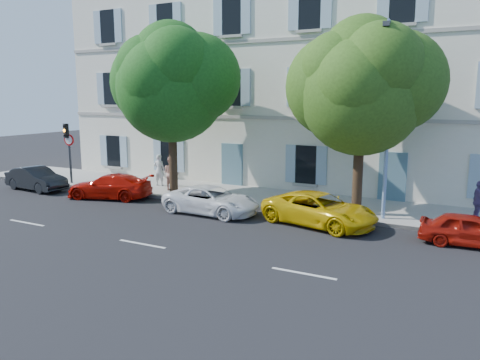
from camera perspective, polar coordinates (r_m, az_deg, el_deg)
The scene contains 17 objects.
ground at distance 20.06m, azimuth -4.56°, elevation -4.66°, with size 90.00×90.00×0.00m, color black.
sidewalk at distance 23.82m, azimuth 1.14°, elevation -2.07°, with size 36.00×4.50×0.15m, color #A09E96.
kerb at distance 21.95m, azimuth -1.39°, elevation -3.12°, with size 36.00×0.16×0.16m, color #9E998E.
building at distance 28.55m, azimuth 6.46°, elevation 11.87°, with size 28.00×7.00×12.00m, color silver.
car_dark_sedan at distance 28.12m, azimuth -23.59°, elevation 0.15°, with size 1.36×3.91×1.29m, color black.
car_red_coupe at distance 24.61m, azimuth -15.61°, elevation -0.74°, with size 1.75×4.30×1.25m, color #B80F05.
car_white_coupe at distance 20.69m, azimuth -3.52°, elevation -2.46°, with size 2.01×4.36×1.21m, color white.
car_yellow_supercar at distance 19.06m, azimuth 9.66°, elevation -3.55°, with size 2.17×4.70×1.31m, color #D7AD09.
car_red_hatchback at distance 18.10m, azimuth 26.27°, elevation -5.48°, with size 1.35×3.35×1.14m, color #951209.
tree_left at distance 23.72m, azimuth -8.37°, elevation 11.02°, with size 5.38×5.38×8.34m.
tree_right at distance 20.17m, azimuth 14.58°, elevation 10.16°, with size 5.14×5.14×7.92m.
traffic_light at distance 28.61m, azimuth -20.31°, elevation 4.57°, with size 0.31×0.39×3.44m.
road_sign at distance 28.61m, azimuth -20.04°, elevation 3.69°, with size 0.66×0.13×2.84m.
street_lamp at distance 19.54m, azimuth 17.59°, elevation 7.97°, with size 0.28×1.65×7.74m.
pedestrian_a at distance 26.65m, azimuth -9.81°, elevation 1.21°, with size 0.65×0.43×1.78m, color silver.
pedestrian_b at distance 25.27m, azimuth -8.42°, elevation 0.81°, with size 0.88×0.69×1.82m, color tan.
pedestrian_c at distance 20.96m, azimuth 27.08°, elevation -2.34°, with size 0.98×0.41×1.68m, color #5A4680.
Camera 1 is at (10.38, -16.39, 5.13)m, focal length 35.00 mm.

